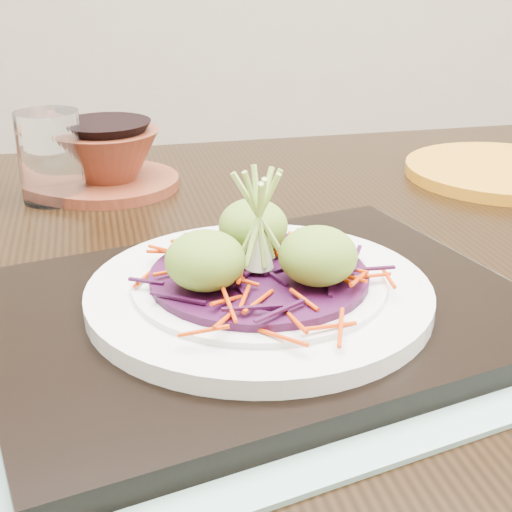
{
  "coord_description": "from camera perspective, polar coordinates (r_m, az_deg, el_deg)",
  "views": [
    {
      "loc": [
        -0.06,
        -0.6,
        1.04
      ],
      "look_at": [
        -0.02,
        -0.15,
        0.85
      ],
      "focal_mm": 50.0,
      "sensor_mm": 36.0,
      "label": 1
    }
  ],
  "objects": [
    {
      "name": "dining_table",
      "position": [
        0.62,
        -3.28,
        -10.71
      ],
      "size": [
        1.38,
        1.01,
        0.8
      ],
      "rotation": [
        0.0,
        0.0,
        0.13
      ],
      "color": "black",
      "rests_on": "ground"
    },
    {
      "name": "placemat",
      "position": [
        0.49,
        0.24,
        -5.5
      ],
      "size": [
        0.49,
        0.44,
        0.0
      ],
      "primitive_type": "cube",
      "rotation": [
        0.0,
        0.0,
        0.34
      ],
      "color": "#7FA491",
      "rests_on": "dining_table"
    },
    {
      "name": "serving_tray",
      "position": [
        0.49,
        0.24,
        -4.49
      ],
      "size": [
        0.43,
        0.37,
        0.02
      ],
      "primitive_type": "cube",
      "rotation": [
        0.0,
        0.0,
        0.34
      ],
      "color": "black",
      "rests_on": "placemat"
    },
    {
      "name": "white_plate",
      "position": [
        0.48,
        0.24,
        -2.83
      ],
      "size": [
        0.23,
        0.23,
        0.02
      ],
      "color": "silver",
      "rests_on": "serving_tray"
    },
    {
      "name": "cabbage_bed",
      "position": [
        0.48,
        0.24,
        -1.56
      ],
      "size": [
        0.15,
        0.15,
        0.01
      ],
      "primitive_type": "cylinder",
      "color": "#360A2D",
      "rests_on": "white_plate"
    },
    {
      "name": "carrot_julienne",
      "position": [
        0.47,
        0.24,
        -0.78
      ],
      "size": [
        0.18,
        0.18,
        0.01
      ],
      "primitive_type": null,
      "color": "#C73203",
      "rests_on": "cabbage_bed"
    },
    {
      "name": "guacamole_scoops",
      "position": [
        0.47,
        0.26,
        0.71
      ],
      "size": [
        0.13,
        0.11,
        0.04
      ],
      "color": "olive",
      "rests_on": "cabbage_bed"
    },
    {
      "name": "scallion_garnish",
      "position": [
        0.46,
        0.25,
        2.77
      ],
      "size": [
        0.05,
        0.05,
        0.08
      ],
      "primitive_type": null,
      "color": "#96BE4C",
      "rests_on": "cabbage_bed"
    },
    {
      "name": "water_glass",
      "position": [
        0.76,
        -16.1,
        7.65
      ],
      "size": [
        0.08,
        0.08,
        0.09
      ],
      "primitive_type": "cylinder",
      "rotation": [
        0.0,
        0.0,
        0.33
      ],
      "color": "white",
      "rests_on": "dining_table"
    },
    {
      "name": "terracotta_bowl_set",
      "position": [
        0.79,
        -11.78,
        7.32
      ],
      "size": [
        0.2,
        0.2,
        0.06
      ],
      "rotation": [
        0.0,
        0.0,
        0.44
      ],
      "color": "#612717",
      "rests_on": "dining_table"
    },
    {
      "name": "yellow_plate",
      "position": [
        0.87,
        19.06,
        6.44
      ],
      "size": [
        0.24,
        0.24,
        0.01
      ],
      "primitive_type": "cylinder",
      "rotation": [
        0.0,
        0.0,
        0.1
      ],
      "color": "orange",
      "rests_on": "dining_table"
    }
  ]
}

